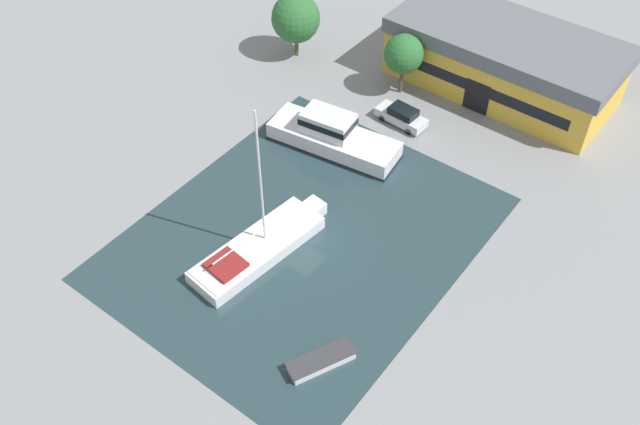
{
  "coord_description": "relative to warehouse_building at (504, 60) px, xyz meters",
  "views": [
    {
      "loc": [
        22.45,
        -27.52,
        39.08
      ],
      "look_at": [
        0.0,
        2.02,
        1.0
      ],
      "focal_mm": 40.0,
      "sensor_mm": 36.0,
      "label": 1
    }
  ],
  "objects": [
    {
      "name": "ground_plane",
      "position": [
        -2.71,
        -25.8,
        -2.89
      ],
      "size": [
        440.0,
        440.0,
        0.0
      ],
      "primitive_type": "plane",
      "color": "gray"
    },
    {
      "name": "water_canal",
      "position": [
        -2.71,
        -25.8,
        -2.89
      ],
      "size": [
        22.15,
        26.93,
        0.01
      ],
      "primitive_type": "cube",
      "color": "#23383D",
      "rests_on": "ground"
    },
    {
      "name": "warehouse_building",
      "position": [
        0.0,
        0.0,
        0.0
      ],
      "size": [
        20.47,
        9.66,
        5.71
      ],
      "rotation": [
        0.0,
        0.0,
        -0.01
      ],
      "color": "gold",
      "rests_on": "ground"
    },
    {
      "name": "quay_tree_near_building",
      "position": [
        -6.84,
        -6.19,
        1.13
      ],
      "size": [
        3.53,
        3.53,
        5.79
      ],
      "color": "brown",
      "rests_on": "ground"
    },
    {
      "name": "quay_tree_by_water",
      "position": [
        -18.16,
        -7.21,
        1.1
      ],
      "size": [
        4.63,
        4.63,
        6.31
      ],
      "color": "brown",
      "rests_on": "ground"
    },
    {
      "name": "parked_car",
      "position": [
        -4.26,
        -10.06,
        -2.06
      ],
      "size": [
        4.66,
        2.02,
        1.66
      ],
      "rotation": [
        0.0,
        0.0,
        1.51
      ],
      "color": "silver",
      "rests_on": "ground"
    },
    {
      "name": "sailboat_moored",
      "position": [
        -4.32,
        -28.93,
        -2.26
      ],
      "size": [
        4.57,
        11.97,
        12.58
      ],
      "rotation": [
        0.0,
        0.0,
        -0.12
      ],
      "color": "silver",
      "rests_on": "water_canal"
    },
    {
      "name": "motor_cruiser",
      "position": [
        -7.16,
        -16.25,
        -1.71
      ],
      "size": [
        11.55,
        5.1,
        3.28
      ],
      "rotation": [
        0.0,
        0.0,
        1.71
      ],
      "color": "silver",
      "rests_on": "water_canal"
    },
    {
      "name": "small_dinghy",
      "position": [
        4.89,
        -33.65,
        -2.53
      ],
      "size": [
        3.19,
        4.63,
        0.71
      ],
      "rotation": [
        0.0,
        0.0,
        5.84
      ],
      "color": "silver",
      "rests_on": "water_canal"
    }
  ]
}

